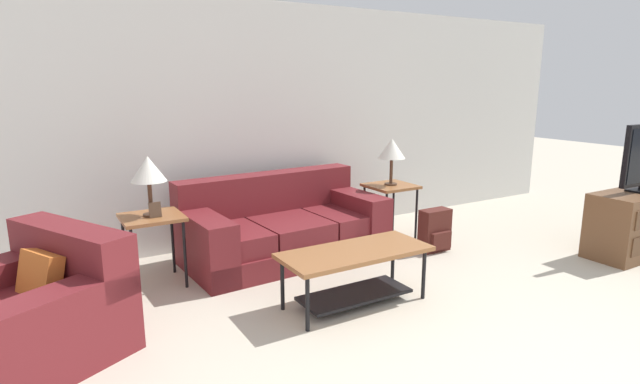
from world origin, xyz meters
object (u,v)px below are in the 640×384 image
object	(u,v)px
armchair	(33,313)
coffee_table	(355,264)
table_lamp_left	(148,170)
side_table_right	(391,191)
couch	(283,229)
side_table_left	(152,224)
tv_console	(637,223)
table_lamp_right	(392,150)
backpack	(435,231)

from	to	relation	value
armchair	coffee_table	distance (m)	2.27
table_lamp_left	side_table_right	bearing A→B (deg)	-0.00
couch	side_table_right	size ratio (longest dim) A/B	3.26
couch	side_table_right	bearing A→B (deg)	-4.08
couch	side_table_left	bearing A→B (deg)	-175.90
armchair	tv_console	world-z (taller)	armchair
tv_console	armchair	bearing A→B (deg)	170.44
couch	table_lamp_left	size ratio (longest dim) A/B	3.98
side_table_right	coffee_table	bearing A→B (deg)	-137.11
coffee_table	table_lamp_left	world-z (taller)	table_lamp_left
couch	table_lamp_right	xyz separation A→B (m)	(1.30, -0.09, 0.74)
tv_console	table_lamp_left	bearing A→B (deg)	159.27
side_table_left	table_lamp_right	bearing A→B (deg)	0.00
side_table_right	couch	bearing A→B (deg)	175.92
armchair	table_lamp_right	distance (m)	3.70
coffee_table	tv_console	world-z (taller)	tv_console
tv_console	backpack	distance (m)	2.07
coffee_table	side_table_right	xyz separation A→B (m)	(1.31, 1.22, 0.22)
coffee_table	backpack	size ratio (longest dim) A/B	2.70
coffee_table	table_lamp_left	size ratio (longest dim) A/B	2.35
couch	backpack	xyz separation A→B (m)	(1.46, -0.66, -0.07)
side_table_left	backpack	world-z (taller)	side_table_left
side_table_right	tv_console	world-z (taller)	tv_console
tv_console	side_table_left	bearing A→B (deg)	159.27
side_table_left	table_lamp_left	distance (m)	0.47
side_table_left	backpack	bearing A→B (deg)	-11.72
side_table_right	table_lamp_right	xyz separation A→B (m)	(0.00, 0.00, 0.47)
coffee_table	tv_console	bearing A→B (deg)	-8.48
coffee_table	armchair	bearing A→B (deg)	168.89
side_table_right	table_lamp_right	distance (m)	0.47
armchair	tv_console	distance (m)	5.50
side_table_right	armchair	bearing A→B (deg)	-167.54
armchair	side_table_right	distance (m)	3.64
side_table_right	table_lamp_right	bearing A→B (deg)	90.00
table_lamp_left	tv_console	bearing A→B (deg)	-20.73
table_lamp_left	tv_console	distance (m)	4.85
couch	backpack	distance (m)	1.60
armchair	coffee_table	bearing A→B (deg)	-11.11
couch	table_lamp_right	bearing A→B (deg)	-4.08
table_lamp_right	backpack	xyz separation A→B (m)	(0.15, -0.57, -0.81)
side_table_right	side_table_left	bearing A→B (deg)	180.00
table_lamp_left	coffee_table	bearing A→B (deg)	-43.49
couch	table_lamp_right	size ratio (longest dim) A/B	3.98
table_lamp_right	side_table_left	bearing A→B (deg)	-180.00
armchair	backpack	distance (m)	3.70
couch	side_table_left	distance (m)	1.33
coffee_table	backpack	world-z (taller)	coffee_table
side_table_left	tv_console	world-z (taller)	tv_console
side_table_right	table_lamp_left	world-z (taller)	table_lamp_left
side_table_right	tv_console	size ratio (longest dim) A/B	0.54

